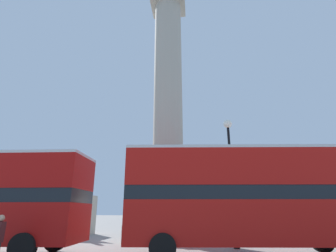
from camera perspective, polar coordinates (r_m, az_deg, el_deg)
The scene contains 5 objects.
ground_plane at distance 17.84m, azimuth 0.00°, elevation -23.67°, with size 200.00×200.00×0.00m, color gray.
monument_column at distance 18.79m, azimuth 0.00°, elevation 1.10°, with size 4.73×4.73×20.00m.
bus_b at distance 12.03m, azimuth 16.67°, elevation -14.27°, with size 10.24×3.41×4.33m.
equestrian_statue at distance 23.12m, azimuth -20.59°, elevation -17.00°, with size 3.59×2.68×6.24m.
street_lamp at distance 14.61m, azimuth 13.51°, elevation -8.37°, with size 0.48×0.48×6.69m.
Camera 1 is at (1.77, -17.66, 1.76)m, focal length 28.00 mm.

